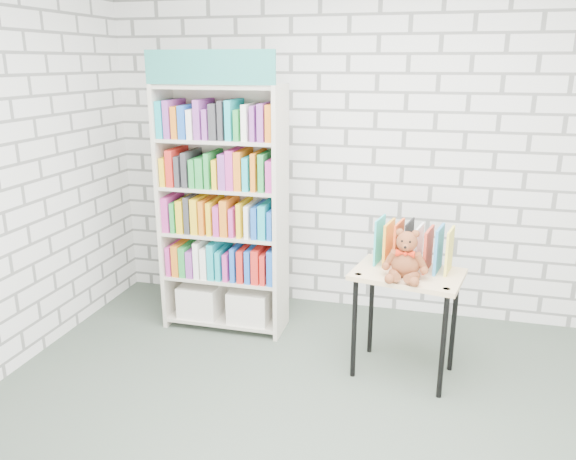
# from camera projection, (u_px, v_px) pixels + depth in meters

# --- Properties ---
(ground) EXTENTS (4.50, 4.50, 0.00)m
(ground) POSITION_uv_depth(u_px,v_px,m) (323.00, 452.00, 3.09)
(ground) COLOR #404C40
(ground) RESTS_ON ground
(room_shell) EXTENTS (4.52, 4.02, 2.81)m
(room_shell) POSITION_uv_depth(u_px,v_px,m) (330.00, 125.00, 2.58)
(room_shell) COLOR silver
(room_shell) RESTS_ON ground
(bookshelf) EXTENTS (0.96, 0.37, 2.14)m
(bookshelf) POSITION_uv_depth(u_px,v_px,m) (223.00, 209.00, 4.32)
(bookshelf) COLOR beige
(bookshelf) RESTS_ON ground
(display_table) EXTENTS (0.77, 0.60, 0.74)m
(display_table) POSITION_uv_depth(u_px,v_px,m) (407.00, 287.00, 3.70)
(display_table) COLOR #DCB584
(display_table) RESTS_ON ground
(table_books) EXTENTS (0.51, 0.30, 0.29)m
(table_books) POSITION_uv_depth(u_px,v_px,m) (413.00, 246.00, 3.73)
(table_books) COLOR #2BB4BC
(table_books) RESTS_ON display_table
(teddy_bear) EXTENTS (0.29, 0.27, 0.32)m
(teddy_bear) POSITION_uv_depth(u_px,v_px,m) (406.00, 259.00, 3.54)
(teddy_bear) COLOR brown
(teddy_bear) RESTS_ON display_table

